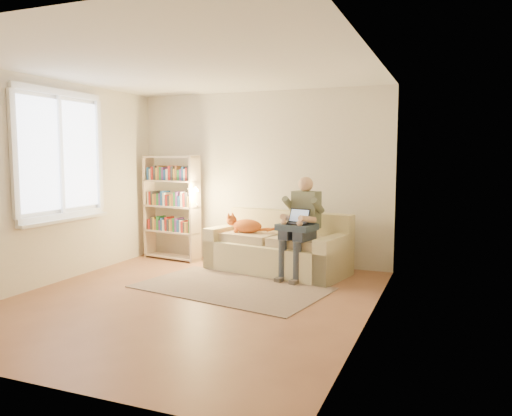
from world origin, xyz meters
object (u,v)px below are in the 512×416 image
at_px(person, 301,221).
at_px(cat, 246,225).
at_px(bookshelf, 172,202).
at_px(laptop, 295,220).
at_px(sofa, 278,250).

bearing_deg(person, cat, 178.49).
bearing_deg(bookshelf, laptop, -3.34).
distance_m(sofa, laptop, 0.69).
bearing_deg(cat, sofa, 14.77).
xyz_separation_m(sofa, person, (0.41, -0.24, 0.47)).
xyz_separation_m(person, bookshelf, (-2.24, 0.40, 0.14)).
height_order(sofa, bookshelf, bookshelf).
relative_size(sofa, cat, 3.12).
height_order(cat, bookshelf, bookshelf).
distance_m(cat, bookshelf, 1.38).
height_order(sofa, laptop, laptop).
distance_m(person, cat, 0.94).
bearing_deg(sofa, laptop, -32.37).
xyz_separation_m(laptop, bookshelf, (-2.18, 0.50, 0.11)).
xyz_separation_m(sofa, cat, (-0.49, -0.02, 0.33)).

